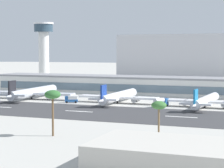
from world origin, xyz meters
TOP-DOWN VIEW (x-y plane):
  - ground_plane at (0.00, 0.00)m, footprint 1400.00×1400.00m
  - runway_strip at (0.00, -0.64)m, footprint 800.00×41.70m
  - runway_centreline_dash_4 at (-0.09, -0.64)m, footprint 12.00×1.20m
  - runway_centreline_dash_5 at (41.63, -0.64)m, footprint 12.00×1.20m
  - terminal_building at (2.79, 78.38)m, footprint 183.31×23.42m
  - control_tower at (-78.58, 107.67)m, footprint 13.85×13.85m
  - distant_hotel_block at (8.15, 213.17)m, footprint 133.37×34.27m
  - airliner_black_tail_gate_0 at (-42.09, 31.97)m, footprint 44.49×50.98m
  - airliner_navy_tail_gate_1 at (4.33, 31.75)m, footprint 38.23×46.94m
  - airliner_blue_tail_gate_2 at (45.20, 29.41)m, footprint 37.71×44.47m
  - service_box_truck_0 at (-16.52, 25.42)m, footprint 6.46×4.49m
  - service_fuel_truck_1 at (26.70, 25.60)m, footprint 5.63×8.85m
  - palm_tree_0 at (15.37, -50.31)m, footprint 4.65×4.65m
  - palm_tree_2 at (46.51, -49.55)m, footprint 4.02×4.02m
  - foreground_hangar at (57.33, -71.48)m, footprint 37.40×21.02m

SIDE VIEW (x-z plane):
  - ground_plane at x=0.00m, z-range 0.00..0.00m
  - runway_strip at x=0.00m, z-range 0.00..0.08m
  - runway_centreline_dash_4 at x=-0.09m, z-range 0.08..0.09m
  - runway_centreline_dash_5 at x=41.63m, z-range 0.08..0.09m
  - service_box_truck_0 at x=-16.52m, z-range 0.16..3.41m
  - service_fuel_truck_1 at x=26.70m, z-range 0.05..4.00m
  - foreground_hangar at x=57.33m, z-range 0.00..5.21m
  - airliner_blue_tail_gate_2 at x=45.20m, z-range -1.68..7.59m
  - airliner_navy_tail_gate_1 at x=4.33m, z-range -1.78..8.02m
  - airliner_black_tail_gate_0 at x=-42.09m, z-range -1.93..8.70m
  - terminal_building at x=2.79m, z-range 0.00..10.06m
  - palm_tree_2 at x=46.51m, z-range 4.20..15.51m
  - palm_tree_0 at x=15.37m, z-range 4.93..18.21m
  - distant_hotel_block at x=8.15m, z-range 0.00..38.18m
  - control_tower at x=-78.58m, z-range 4.90..48.75m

